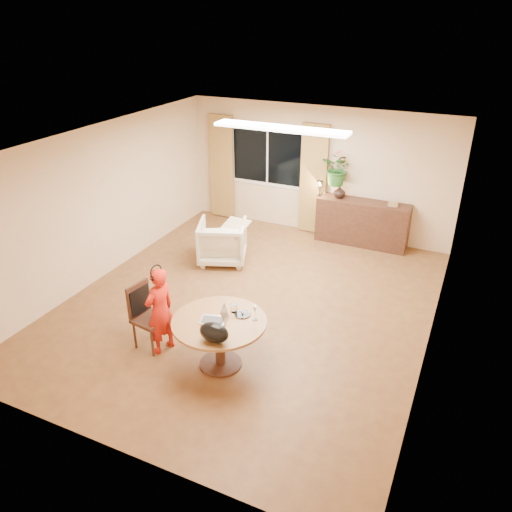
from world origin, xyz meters
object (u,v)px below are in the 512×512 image
(dining_chair, at_px, (150,318))
(armchair, at_px, (222,242))
(child, at_px, (160,311))
(sideboard, at_px, (362,223))
(dining_table, at_px, (219,330))

(dining_chair, bearing_deg, armchair, 106.70)
(child, distance_m, sideboard, 4.85)
(sideboard, bearing_deg, armchair, -139.64)
(armchair, bearing_deg, child, 79.48)
(dining_chair, relative_size, child, 0.75)
(dining_table, height_order, child, child)
(armchair, bearing_deg, dining_chair, 75.91)
(dining_table, xyz_separation_m, child, (-0.88, -0.04, 0.08))
(dining_table, relative_size, armchair, 1.41)
(dining_chair, bearing_deg, child, 8.58)
(child, bearing_deg, sideboard, 175.97)
(dining_chair, distance_m, sideboard, 4.90)
(sideboard, bearing_deg, dining_table, -99.32)
(dining_chair, bearing_deg, dining_table, 11.40)
(dining_chair, xyz_separation_m, sideboard, (1.80, 4.56, -0.02))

